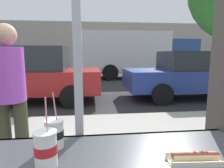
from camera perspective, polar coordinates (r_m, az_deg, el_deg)
The scene contains 11 objects.
ground_plane at distance 9.24m, azimuth -6.71°, elevation -0.41°, with size 60.00×60.00×0.00m, color #2D2D30.
sidewalk_strip at distance 3.07m, azimuth -7.43°, elevation -18.50°, with size 16.00×2.80×0.16m, color #B2ADA3.
window_wall at distance 1.24m, azimuth -10.50°, elevation 22.86°, with size 2.66×0.20×2.90m.
building_facade_far at distance 20.79m, azimuth -6.65°, elevation 11.20°, with size 28.00×1.20×4.68m, color #A89E8E.
soda_cup_left at distance 0.96m, azimuth -18.99°, elevation -17.59°, with size 0.11×0.11×0.32m.
soda_cup_right at distance 1.12m, azimuth -16.65°, elevation -13.79°, with size 0.10×0.10×0.31m.
hotdog_tray_near at distance 1.05m, azimuth 23.35°, elevation -19.36°, with size 0.26×0.11×0.05m.
parked_car_red at distance 6.48m, azimuth -22.91°, elevation 2.66°, with size 4.25×2.00×1.70m.
parked_car_blue at distance 7.15m, azimuth 23.37°, elevation 2.75°, with size 4.65×1.96×1.57m.
box_truck at distance 12.17m, azimuth 7.16°, elevation 9.08°, with size 6.95×2.44×2.77m.
pedestrian at distance 2.28m, azimuth -27.92°, elevation -2.19°, with size 0.32×0.32×1.63m.
Camera 1 is at (0.08, -1.12, 1.49)m, focal length 30.96 mm.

